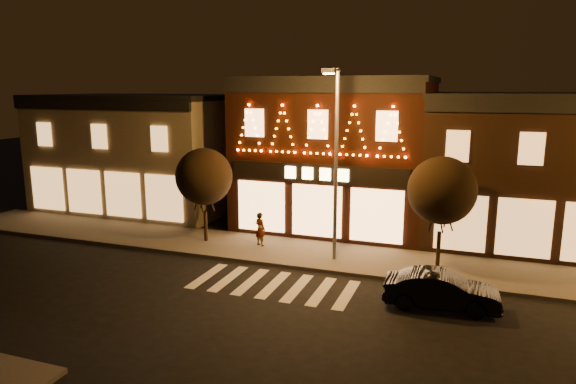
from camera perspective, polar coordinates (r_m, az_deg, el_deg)
The scene contains 10 objects.
ground at distance 17.73m, azimuth -6.48°, elevation -14.63°, with size 120.00×120.00×0.00m, color black.
sidewalk_far at distance 24.08m, azimuth 6.39°, elevation -7.24°, with size 44.00×4.00×0.15m, color #47423D.
building_left at distance 34.93m, azimuth -15.68°, elevation 4.31°, with size 12.20×8.28×7.30m.
building_pulp at distance 29.32m, azimuth 5.51°, elevation 4.36°, with size 10.20×8.34×8.30m.
building_right_a at distance 28.59m, azimuth 24.29°, elevation 2.40°, with size 9.20×8.28×7.50m.
streetlamp_mid at distance 22.37m, azimuth 5.20°, elevation 4.53°, with size 0.54×1.92×8.41m.
tree_left at distance 25.86m, azimuth -9.23°, elevation 1.68°, with size 2.81×2.81×4.70m.
tree_right at distance 22.66m, azimuth 16.58°, elevation 0.16°, with size 2.88×2.88×4.81m.
dark_sedan at distance 19.57m, azimuth 16.52°, elevation -10.34°, with size 1.41×4.04×1.33m, color black.
pedestrian at distance 25.32m, azimuth -3.08°, elevation -4.09°, with size 0.61×0.40×1.67m, color gray.
Camera 1 is at (7.19, -14.21, 7.80)m, focal length 32.30 mm.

